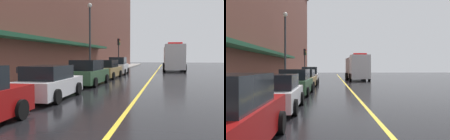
{
  "view_description": "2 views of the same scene",
  "coord_description": "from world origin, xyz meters",
  "views": [
    {
      "loc": [
        1.42,
        -4.8,
        1.97
      ],
      "look_at": [
        -2.73,
        14.19,
        0.94
      ],
      "focal_mm": 40.92,
      "sensor_mm": 36.0,
      "label": 1
    },
    {
      "loc": [
        -1.63,
        -4.62,
        1.86
      ],
      "look_at": [
        -0.7,
        26.95,
        1.5
      ],
      "focal_mm": 39.58,
      "sensor_mm": 36.0,
      "label": 2
    }
  ],
  "objects": [
    {
      "name": "parked_car_2",
      "position": [
        -4.0,
        12.15,
        0.81
      ],
      "size": [
        2.17,
        4.62,
        1.73
      ],
      "rotation": [
        0.0,
        0.0,
        1.55
      ],
      "color": "#2D5133",
      "rests_on": "ground"
    },
    {
      "name": "box_truck",
      "position": [
        2.22,
        31.69,
        1.79
      ],
      "size": [
        3.08,
        8.78,
        3.76
      ],
      "rotation": [
        0.0,
        0.0,
        -1.54
      ],
      "color": "silver",
      "rests_on": "ground"
    },
    {
      "name": "lane_center_stripe",
      "position": [
        0.0,
        25.0,
        0.0
      ],
      "size": [
        0.16,
        70.0,
        0.01
      ],
      "primitive_type": "cube",
      "color": "gold",
      "rests_on": "ground"
    },
    {
      "name": "ground_plane",
      "position": [
        0.0,
        25.0,
        0.0
      ],
      "size": [
        112.0,
        112.0,
        0.0
      ],
      "primitive_type": "plane",
      "color": "black"
    },
    {
      "name": "parking_meter_2",
      "position": [
        -5.35,
        5.82,
        1.06
      ],
      "size": [
        0.14,
        0.18,
        1.33
      ],
      "color": "#4C4C51",
      "rests_on": "sidewalk_left"
    },
    {
      "name": "parked_car_3",
      "position": [
        -3.99,
        17.8,
        0.78
      ],
      "size": [
        2.15,
        4.64,
        1.66
      ],
      "rotation": [
        0.0,
        0.0,
        1.54
      ],
      "color": "#A5844C",
      "rests_on": "ground"
    },
    {
      "name": "sidewalk_left",
      "position": [
        -6.2,
        25.0,
        0.07
      ],
      "size": [
        2.4,
        70.0,
        0.15
      ],
      "primitive_type": "cube",
      "color": "gray",
      "rests_on": "ground"
    },
    {
      "name": "parked_car_1",
      "position": [
        -3.95,
        6.13,
        0.74
      ],
      "size": [
        2.09,
        4.38,
        1.56
      ],
      "rotation": [
        0.0,
        0.0,
        1.59
      ],
      "color": "silver",
      "rests_on": "ground"
    },
    {
      "name": "parked_car_4",
      "position": [
        -3.98,
        23.24,
        0.88
      ],
      "size": [
        2.17,
        4.49,
        1.9
      ],
      "rotation": [
        0.0,
        0.0,
        1.61
      ],
      "color": "silver",
      "rests_on": "ground"
    },
    {
      "name": "parking_meter_1",
      "position": [
        -5.35,
        16.83,
        1.06
      ],
      "size": [
        0.14,
        0.18,
        1.33
      ],
      "color": "#4C4C51",
      "rests_on": "sidewalk_left"
    },
    {
      "name": "parked_car_0",
      "position": [
        -3.87,
        0.7,
        0.8
      ],
      "size": [
        2.06,
        4.79,
        1.72
      ],
      "rotation": [
        0.0,
        0.0,
        1.59
      ],
      "color": "maroon",
      "rests_on": "ground"
    },
    {
      "name": "street_lamp_left",
      "position": [
        -5.95,
        18.92,
        4.4
      ],
      "size": [
        0.44,
        0.44,
        6.94
      ],
      "color": "#33383D",
      "rests_on": "sidewalk_left"
    },
    {
      "name": "traffic_light_near",
      "position": [
        -5.29,
        30.26,
        3.16
      ],
      "size": [
        0.38,
        0.36,
        4.3
      ],
      "color": "#232326",
      "rests_on": "sidewalk_left"
    }
  ]
}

